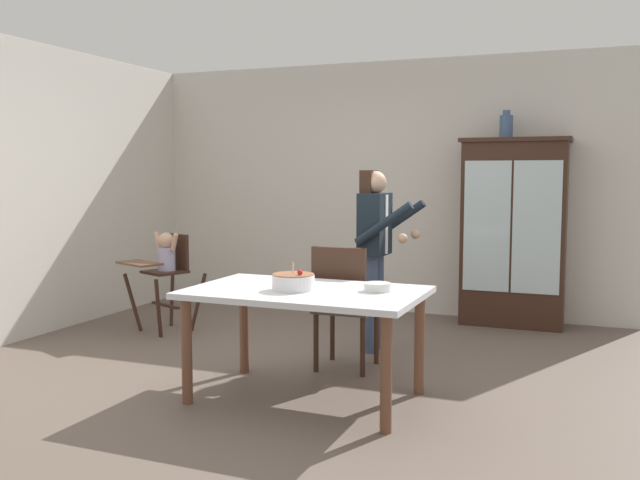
{
  "coord_description": "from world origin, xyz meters",
  "views": [
    {
      "loc": [
        2.15,
        -4.65,
        1.51
      ],
      "look_at": [
        0.05,
        0.7,
        0.95
      ],
      "focal_mm": 38.86,
      "sensor_mm": 36.0,
      "label": 1
    }
  ],
  "objects_px": {
    "birthday_cake": "(293,282)",
    "dining_chair_far_side": "(343,299)",
    "dining_table": "(306,303)",
    "china_cabinet": "(513,232)",
    "ceramic_vase": "(506,126)",
    "serving_bowl": "(377,287)",
    "adult_person": "(375,237)",
    "high_chair_with_toddler": "(165,263)"
  },
  "relations": [
    {
      "from": "china_cabinet",
      "to": "serving_bowl",
      "type": "distance_m",
      "value": 2.8
    },
    {
      "from": "ceramic_vase",
      "to": "birthday_cake",
      "type": "distance_m",
      "value": 3.28
    },
    {
      "from": "dining_table",
      "to": "birthday_cake",
      "type": "xyz_separation_m",
      "value": [
        -0.07,
        -0.05,
        0.14
      ]
    },
    {
      "from": "birthday_cake",
      "to": "high_chair_with_toddler",
      "type": "bearing_deg",
      "value": 144.16
    },
    {
      "from": "ceramic_vase",
      "to": "dining_chair_far_side",
      "type": "relative_size",
      "value": 0.28
    },
    {
      "from": "dining_table",
      "to": "dining_chair_far_side",
      "type": "distance_m",
      "value": 0.7
    },
    {
      "from": "adult_person",
      "to": "serving_bowl",
      "type": "bearing_deg",
      "value": -161.44
    },
    {
      "from": "china_cabinet",
      "to": "birthday_cake",
      "type": "distance_m",
      "value": 3.1
    },
    {
      "from": "high_chair_with_toddler",
      "to": "adult_person",
      "type": "distance_m",
      "value": 2.09
    },
    {
      "from": "serving_bowl",
      "to": "dining_chair_far_side",
      "type": "distance_m",
      "value": 0.77
    },
    {
      "from": "dining_table",
      "to": "high_chair_with_toddler",
      "type": "bearing_deg",
      "value": 146.02
    },
    {
      "from": "ceramic_vase",
      "to": "serving_bowl",
      "type": "relative_size",
      "value": 1.5
    },
    {
      "from": "high_chair_with_toddler",
      "to": "serving_bowl",
      "type": "distance_m",
      "value": 2.76
    },
    {
      "from": "china_cabinet",
      "to": "high_chair_with_toddler",
      "type": "distance_m",
      "value": 3.4
    },
    {
      "from": "dining_chair_far_side",
      "to": "china_cabinet",
      "type": "bearing_deg",
      "value": -116.26
    },
    {
      "from": "china_cabinet",
      "to": "ceramic_vase",
      "type": "xyz_separation_m",
      "value": [
        -0.1,
        0.0,
        1.04
      ]
    },
    {
      "from": "adult_person",
      "to": "dining_table",
      "type": "height_order",
      "value": "adult_person"
    },
    {
      "from": "high_chair_with_toddler",
      "to": "dining_table",
      "type": "distance_m",
      "value": 2.42
    },
    {
      "from": "adult_person",
      "to": "china_cabinet",
      "type": "bearing_deg",
      "value": -32.68
    },
    {
      "from": "china_cabinet",
      "to": "birthday_cake",
      "type": "bearing_deg",
      "value": -110.88
    },
    {
      "from": "birthday_cake",
      "to": "china_cabinet",
      "type": "bearing_deg",
      "value": 69.12
    },
    {
      "from": "birthday_cake",
      "to": "dining_chair_far_side",
      "type": "height_order",
      "value": "dining_chair_far_side"
    },
    {
      "from": "dining_chair_far_side",
      "to": "high_chair_with_toddler",
      "type": "bearing_deg",
      "value": -18.8
    },
    {
      "from": "ceramic_vase",
      "to": "dining_table",
      "type": "distance_m",
      "value": 3.28
    },
    {
      "from": "dining_table",
      "to": "serving_bowl",
      "type": "height_order",
      "value": "serving_bowl"
    },
    {
      "from": "china_cabinet",
      "to": "adult_person",
      "type": "relative_size",
      "value": 1.21
    },
    {
      "from": "china_cabinet",
      "to": "serving_bowl",
      "type": "height_order",
      "value": "china_cabinet"
    },
    {
      "from": "serving_bowl",
      "to": "birthday_cake",
      "type": "bearing_deg",
      "value": -163.47
    },
    {
      "from": "high_chair_with_toddler",
      "to": "dining_chair_far_side",
      "type": "distance_m",
      "value": 2.13
    },
    {
      "from": "dining_chair_far_side",
      "to": "birthday_cake",
      "type": "bearing_deg",
      "value": 82.94
    },
    {
      "from": "adult_person",
      "to": "dining_table",
      "type": "xyz_separation_m",
      "value": [
        -0.06,
        -1.39,
        -0.32
      ]
    },
    {
      "from": "high_chair_with_toddler",
      "to": "adult_person",
      "type": "relative_size",
      "value": 0.62
    },
    {
      "from": "dining_table",
      "to": "china_cabinet",
      "type": "bearing_deg",
      "value": 69.95
    },
    {
      "from": "dining_table",
      "to": "birthday_cake",
      "type": "distance_m",
      "value": 0.17
    },
    {
      "from": "ceramic_vase",
      "to": "serving_bowl",
      "type": "xyz_separation_m",
      "value": [
        -0.48,
        -2.74,
        -1.2
      ]
    },
    {
      "from": "dining_table",
      "to": "dining_chair_far_side",
      "type": "bearing_deg",
      "value": 88.72
    },
    {
      "from": "adult_person",
      "to": "birthday_cake",
      "type": "xyz_separation_m",
      "value": [
        -0.13,
        -1.44,
        -0.17
      ]
    },
    {
      "from": "china_cabinet",
      "to": "dining_chair_far_side",
      "type": "height_order",
      "value": "china_cabinet"
    },
    {
      "from": "dining_table",
      "to": "dining_chair_far_side",
      "type": "xyz_separation_m",
      "value": [
        0.02,
        0.7,
        -0.09
      ]
    },
    {
      "from": "china_cabinet",
      "to": "ceramic_vase",
      "type": "bearing_deg",
      "value": 177.81
    },
    {
      "from": "ceramic_vase",
      "to": "adult_person",
      "type": "xyz_separation_m",
      "value": [
        -0.88,
        -1.46,
        -1.0
      ]
    },
    {
      "from": "adult_person",
      "to": "serving_bowl",
      "type": "relative_size",
      "value": 8.5
    }
  ]
}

